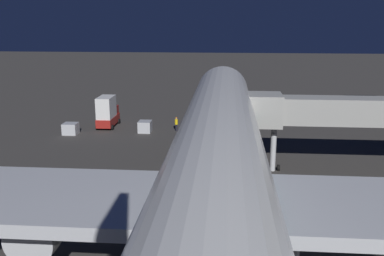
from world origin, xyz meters
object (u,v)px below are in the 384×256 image
Objects in this scene: ops_van at (107,112)px; ground_crew_by_belt_loader at (176,123)px; ground_crew_marshaller_fwd at (207,124)px; traffic_cone_nose_port at (239,134)px; baggage_container_near_belt at (145,127)px; airliner_at_gate at (216,183)px; traffic_cone_nose_starboard at (205,133)px; jet_bridge at (362,112)px; baggage_container_mid_row at (71,129)px.

ground_crew_by_belt_loader is at bearing 171.75° from ops_van.
ground_crew_marshaller_fwd is 3.17× the size of traffic_cone_nose_port.
ground_crew_by_belt_loader is (-4.02, -0.92, 0.30)m from baggage_container_near_belt.
ground_crew_marshaller_fwd is at bearing -26.49° from traffic_cone_nose_port.
airliner_at_gate is 31.97m from traffic_cone_nose_port.
traffic_cone_nose_starboard is at bearing 84.58° from ground_crew_marshaller_fwd.
ground_crew_by_belt_loader is (19.21, -14.44, -5.01)m from jet_bridge.
traffic_cone_nose_starboard is at bearing 172.31° from baggage_container_near_belt.
traffic_cone_nose_port is 4.40m from traffic_cone_nose_starboard.
jet_bridge is at bearing 160.22° from baggage_container_mid_row.
baggage_container_near_belt is at bearing -72.74° from airliner_at_gate.
ops_van is 13.79m from ground_crew_marshaller_fwd.
baggage_container_mid_row is 1.03× the size of ground_crew_marshaller_fwd.
baggage_container_mid_row is 3.26× the size of traffic_cone_nose_starboard.
ops_van reaches higher than ground_crew_by_belt_loader.
jet_bridge is 4.83× the size of ops_van.
traffic_cone_nose_starboard is at bearing 165.94° from ops_van.
ground_crew_by_belt_loader is at bearing -36.94° from jet_bridge.
traffic_cone_nose_port is (-8.26, 1.98, -0.75)m from ground_crew_by_belt_loader.
ops_van is at bearing -65.71° from airliner_at_gate.
ground_crew_marshaller_fwd is (-4.06, -0.11, -0.07)m from ground_crew_by_belt_loader.
ops_van is 2.87× the size of baggage_container_mid_row.
ops_van is at bearing -132.20° from baggage_container_mid_row.
baggage_container_mid_row is 17.66m from ground_crew_marshaller_fwd.
ops_van is 9.34× the size of traffic_cone_nose_starboard.
ground_crew_by_belt_loader is 8.53m from traffic_cone_nose_port.
jet_bridge is at bearing -124.79° from airliner_at_gate.
ground_crew_by_belt_loader is (-13.37, -2.73, 0.31)m from baggage_container_mid_row.
ground_crew_marshaller_fwd is at bearing -170.75° from baggage_container_mid_row.
baggage_container_mid_row is 17.25m from traffic_cone_nose_starboard.
ops_van reaches higher than baggage_container_mid_row.
baggage_container_near_belt is at bearing 157.56° from ops_van.
traffic_cone_nose_port and traffic_cone_nose_starboard have the same top height.
traffic_cone_nose_starboard is (-3.86, 1.98, -0.75)m from ground_crew_by_belt_loader.
baggage_container_mid_row is at bearing 2.48° from traffic_cone_nose_starboard.
ground_crew_by_belt_loader is (6.06, -33.36, -4.93)m from airliner_at_gate.
ground_crew_by_belt_loader is 1.07× the size of ground_crew_marshaller_fwd.
ops_van reaches higher than baggage_container_near_belt.
airliner_at_gate is 12.68× the size of ops_van.
baggage_container_near_belt is (-5.60, 2.31, -1.37)m from ops_van.
airliner_at_gate is 2.63× the size of jet_bridge.
baggage_container_mid_row is at bearing 47.80° from ops_van.
baggage_container_near_belt is at bearing -169.04° from baggage_container_mid_row.
airliner_at_gate reaches higher than baggage_container_mid_row.
ground_crew_by_belt_loader reaches higher than baggage_container_mid_row.
ops_van is at bearing -22.44° from baggage_container_near_belt.
airliner_at_gate is 118.51× the size of traffic_cone_nose_starboard.
traffic_cone_nose_starboard is (-13.49, 3.38, -1.83)m from ops_van.
jet_bridge is 14.23× the size of ground_crew_marshaller_fwd.
ops_van is 2.76× the size of ground_crew_by_belt_loader.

